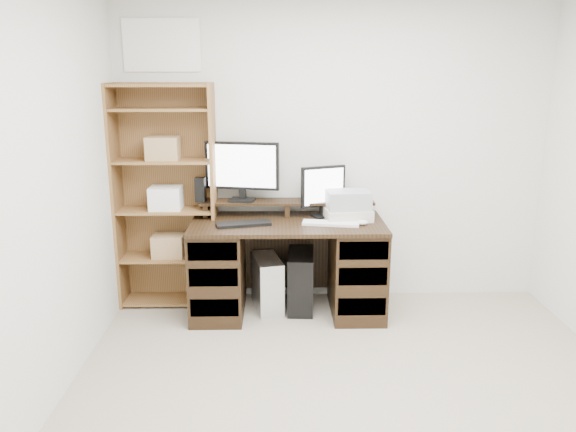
{
  "coord_description": "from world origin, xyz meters",
  "views": [
    {
      "loc": [
        -0.46,
        -2.57,
        1.89
      ],
      "look_at": [
        -0.38,
        1.43,
        0.85
      ],
      "focal_mm": 35.0,
      "sensor_mm": 36.0,
      "label": 1
    }
  ],
  "objects_px": {
    "monitor_small": "(323,189)",
    "tower_black": "(301,280)",
    "printer": "(348,214)",
    "tower_silver": "(267,283)",
    "monitor_wide": "(242,168)",
    "desk": "(287,265)",
    "bookshelf": "(166,195)"
  },
  "relations": [
    {
      "from": "monitor_small",
      "to": "tower_black",
      "type": "xyz_separation_m",
      "value": [
        -0.18,
        -0.09,
        -0.74
      ]
    },
    {
      "from": "printer",
      "to": "tower_silver",
      "type": "distance_m",
      "value": 0.86
    },
    {
      "from": "monitor_wide",
      "to": "tower_black",
      "type": "relative_size",
      "value": 1.24
    },
    {
      "from": "desk",
      "to": "bookshelf",
      "type": "height_order",
      "value": "bookshelf"
    },
    {
      "from": "tower_silver",
      "to": "bookshelf",
      "type": "bearing_deg",
      "value": 157.19
    },
    {
      "from": "monitor_wide",
      "to": "tower_silver",
      "type": "distance_m",
      "value": 0.95
    },
    {
      "from": "desk",
      "to": "bookshelf",
      "type": "xyz_separation_m",
      "value": [
        -0.97,
        0.21,
        0.53
      ]
    },
    {
      "from": "monitor_wide",
      "to": "printer",
      "type": "relative_size",
      "value": 1.68
    },
    {
      "from": "monitor_wide",
      "to": "tower_silver",
      "type": "bearing_deg",
      "value": -27.17
    },
    {
      "from": "monitor_wide",
      "to": "bookshelf",
      "type": "height_order",
      "value": "bookshelf"
    },
    {
      "from": "printer",
      "to": "tower_black",
      "type": "xyz_separation_m",
      "value": [
        -0.37,
        0.02,
        -0.56
      ]
    },
    {
      "from": "monitor_wide",
      "to": "tower_black",
      "type": "height_order",
      "value": "monitor_wide"
    },
    {
      "from": "monitor_wide",
      "to": "desk",
      "type": "bearing_deg",
      "value": -20.2
    },
    {
      "from": "desk",
      "to": "tower_black",
      "type": "height_order",
      "value": "desk"
    },
    {
      "from": "tower_black",
      "to": "printer",
      "type": "bearing_deg",
      "value": 0.76
    },
    {
      "from": "bookshelf",
      "to": "monitor_small",
      "type": "bearing_deg",
      "value": -2.47
    },
    {
      "from": "printer",
      "to": "tower_silver",
      "type": "height_order",
      "value": "printer"
    },
    {
      "from": "printer",
      "to": "tower_black",
      "type": "height_order",
      "value": "printer"
    },
    {
      "from": "monitor_small",
      "to": "monitor_wide",
      "type": "bearing_deg",
      "value": 153.92
    },
    {
      "from": "monitor_small",
      "to": "tower_silver",
      "type": "xyz_separation_m",
      "value": [
        -0.45,
        -0.09,
        -0.76
      ]
    },
    {
      "from": "bookshelf",
      "to": "desk",
      "type": "bearing_deg",
      "value": -12.36
    },
    {
      "from": "desk",
      "to": "printer",
      "type": "bearing_deg",
      "value": 6.3
    },
    {
      "from": "monitor_small",
      "to": "printer",
      "type": "distance_m",
      "value": 0.28
    },
    {
      "from": "tower_black",
      "to": "desk",
      "type": "bearing_deg",
      "value": -143.85
    },
    {
      "from": "monitor_small",
      "to": "tower_black",
      "type": "distance_m",
      "value": 0.76
    },
    {
      "from": "printer",
      "to": "bookshelf",
      "type": "relative_size",
      "value": 0.2
    },
    {
      "from": "monitor_wide",
      "to": "monitor_small",
      "type": "bearing_deg",
      "value": 5.84
    },
    {
      "from": "tower_black",
      "to": "bookshelf",
      "type": "relative_size",
      "value": 0.27
    },
    {
      "from": "printer",
      "to": "bookshelf",
      "type": "xyz_separation_m",
      "value": [
        -1.45,
        0.16,
        0.12
      ]
    },
    {
      "from": "desk",
      "to": "monitor_wide",
      "type": "height_order",
      "value": "monitor_wide"
    },
    {
      "from": "printer",
      "to": "desk",
      "type": "bearing_deg",
      "value": 179.24
    },
    {
      "from": "monitor_small",
      "to": "printer",
      "type": "height_order",
      "value": "monitor_small"
    }
  ]
}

